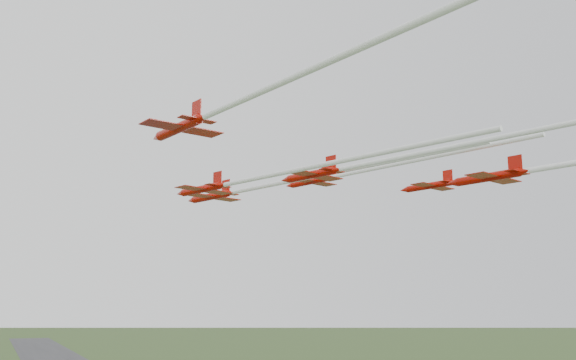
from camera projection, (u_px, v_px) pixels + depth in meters
name	position (u px, v px, depth m)	size (l,w,h in m)	color
jet_lead	(264.00, 186.00, 98.15)	(22.12, 54.87, 2.89)	#B60E03
jet_row2_left	(258.00, 178.00, 83.14)	(20.75, 48.24, 2.58)	#B60E03
jet_row2_right	(354.00, 173.00, 96.13)	(16.50, 42.92, 2.52)	#B60E03
jet_row3_left	(279.00, 84.00, 57.90)	(19.97, 68.32, 2.80)	#B60E03
jet_row3_mid	(367.00, 164.00, 79.65)	(18.02, 43.11, 2.57)	#B60E03
jet_row3_right	(498.00, 175.00, 91.70)	(18.17, 48.89, 2.51)	#B60E03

